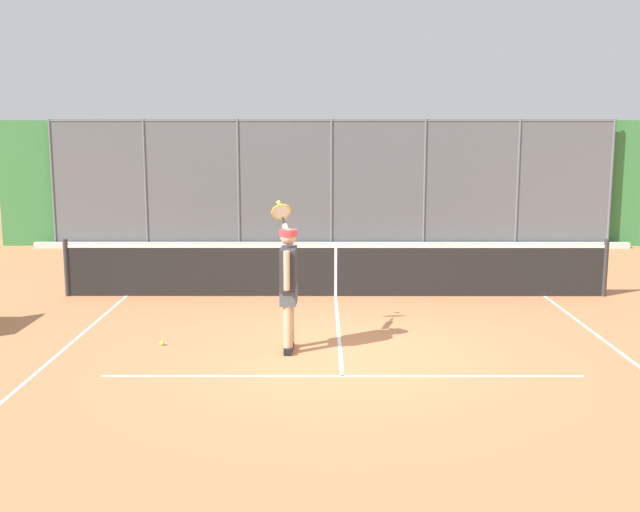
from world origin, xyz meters
name	(u,v)px	position (x,y,z in m)	size (l,w,h in m)	color
ground_plane	(340,354)	(0.00, 0.00, 0.00)	(60.00, 60.00, 0.00)	#C67A4C
court_line_markings	(343,385)	(0.00, 1.28, 0.00)	(7.83, 8.48, 0.01)	white
fence_backdrop	(331,183)	(0.00, -10.30, 1.64)	(17.55, 1.37, 3.32)	#565B60
tennis_net	(336,270)	(0.00, -3.69, 0.49)	(10.07, 0.09, 1.07)	#2D2D2D
tennis_player	(288,279)	(0.72, -0.18, 1.01)	(0.44, 1.43, 2.01)	black
tennis_ball_near_baseline	(162,343)	(2.55, -0.41, 0.03)	(0.07, 0.07, 0.07)	#D6E042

